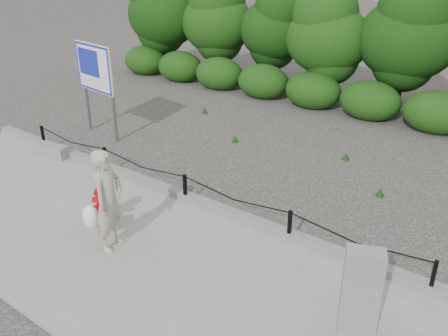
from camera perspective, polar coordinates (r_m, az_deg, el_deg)
name	(u,v)px	position (r m, az deg, el deg)	size (l,w,h in m)	color
ground	(186,203)	(10.15, -4.64, -4.27)	(90.00, 90.00, 0.00)	#2D2B28
sidewalk	(114,245)	(8.95, -13.14, -8.97)	(14.00, 4.00, 0.08)	gray
curb	(187,196)	(10.11, -4.49, -3.42)	(14.00, 0.22, 0.14)	slate
chain_barrier	(185,184)	(9.93, -4.73, -1.97)	(10.06, 0.06, 0.60)	black
treeline	(360,32)	(16.78, 16.08, 15.49)	(20.50, 3.46, 4.41)	black
fire_hydrant	(102,205)	(9.40, -14.45, -4.31)	(0.44, 0.46, 0.82)	#B4060E
pedestrian	(107,202)	(8.39, -13.85, -3.94)	(0.83, 0.78, 1.86)	#AFAE96
concrete_block	(52,151)	(12.92, -20.02, 1.98)	(0.95, 0.33, 0.30)	gray
utility_cabinet	(361,292)	(6.81, 16.13, -14.16)	(0.58, 0.47, 1.47)	#969699
advertising_sign	(95,72)	(13.72, -15.29, 11.06)	(1.63, 0.33, 2.63)	slate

